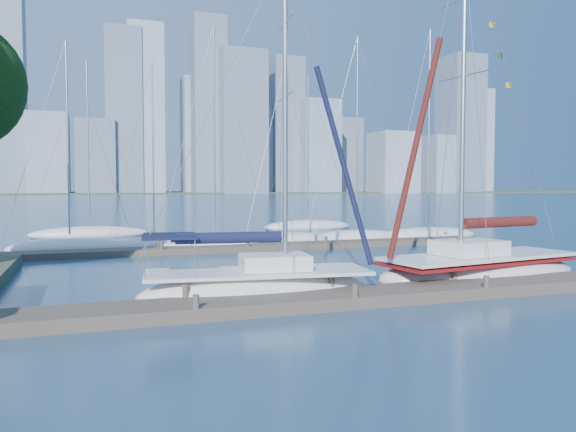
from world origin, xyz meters
name	(u,v)px	position (x,y,z in m)	size (l,w,h in m)	color
ground	(343,304)	(0.00, 0.00, 0.00)	(700.00, 700.00, 0.00)	navy
near_dock	(343,298)	(0.00, 0.00, 0.20)	(26.00, 2.00, 0.40)	#4B3F37
far_dock	(260,247)	(2.00, 16.00, 0.18)	(30.00, 1.80, 0.36)	#4B3F37
far_shore	(103,193)	(0.00, 320.00, 0.00)	(800.00, 100.00, 1.50)	#38472D
sailboat_navy	(258,271)	(-2.36, 1.83, 0.96)	(8.52, 3.70, 12.38)	white
sailboat_maroon	(480,255)	(7.19, 2.21, 1.09)	(9.59, 4.32, 14.68)	white
bg_boat_0	(70,247)	(-8.92, 19.19, 0.27)	(7.16, 2.31, 12.76)	white
bg_boat_1	(154,244)	(-3.97, 19.35, 0.24)	(5.98, 4.07, 11.94)	white
bg_boat_2	(215,245)	(-0.49, 17.43, 0.27)	(7.15, 2.71, 13.91)	white
bg_boat_3	(285,240)	(4.68, 19.04, 0.27)	(7.15, 4.85, 12.51)	white
bg_boat_4	(356,237)	(10.14, 19.26, 0.29)	(7.55, 2.62, 14.75)	white
bg_boat_5	(428,234)	(15.89, 19.03, 0.31)	(8.53, 4.37, 15.74)	white
bg_boat_6	(90,233)	(-7.78, 29.11, 0.28)	(9.12, 4.10, 13.82)	white
bg_boat_7	(308,226)	(10.91, 30.63, 0.29)	(8.64, 4.11, 14.12)	white
skyline	(145,129)	(20.90, 290.44, 34.42)	(502.32, 51.31, 118.92)	gray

